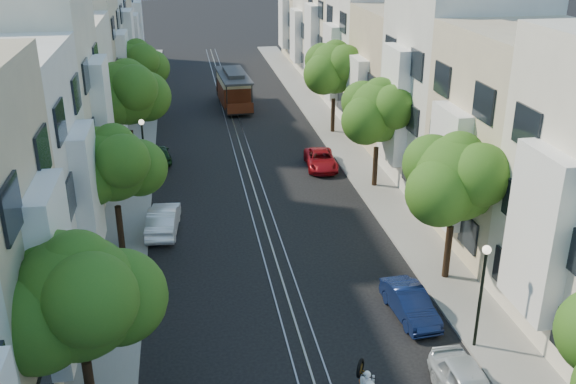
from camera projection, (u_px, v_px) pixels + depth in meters
name	position (u px, v px, depth m)	size (l,w,h in m)	color
ground	(242.00, 151.00, 44.86)	(200.00, 200.00, 0.00)	black
sidewalk_east	(343.00, 144.00, 45.94)	(2.50, 80.00, 0.12)	gray
sidewalk_west	(136.00, 155.00, 43.73)	(2.50, 80.00, 0.12)	gray
rail_left	(234.00, 151.00, 44.77)	(0.06, 80.00, 0.02)	gray
rail_slot	(242.00, 150.00, 44.86)	(0.06, 80.00, 0.02)	gray
rail_right	(250.00, 150.00, 44.94)	(0.06, 80.00, 0.02)	gray
lane_line	(242.00, 150.00, 44.86)	(0.08, 80.00, 0.01)	tan
townhouses_east	(410.00, 71.00, 44.59)	(7.75, 72.00, 12.00)	beige
townhouses_west	(55.00, 86.00, 41.01)	(7.75, 72.00, 11.76)	silver
tree_e_b	(457.00, 180.00, 26.83)	(4.93, 4.08, 6.68)	black
tree_e_c	(379.00, 113.00, 36.89)	(4.84, 3.99, 6.52)	black
tree_e_d	(335.00, 69.00, 46.80)	(5.01, 4.16, 6.85)	black
tree_w_a	(79.00, 300.00, 18.27)	(4.93, 4.08, 6.68)	black
tree_w_b	(115.00, 166.00, 29.31)	(4.72, 3.87, 6.27)	black
tree_w_c	(128.00, 94.00, 39.06)	(5.13, 4.28, 7.09)	black
tree_w_d	(137.00, 66.00, 49.25)	(4.84, 3.99, 6.52)	black
lamp_east	(483.00, 281.00, 22.89)	(0.32, 0.32, 4.16)	black
lamp_west	(143.00, 143.00, 37.34)	(0.32, 0.32, 4.16)	black
cable_car	(234.00, 87.00, 54.97)	(2.75, 7.61, 2.88)	black
parked_car_e_mid	(410.00, 303.00, 25.69)	(1.26, 3.61, 1.19)	#0C173D
parked_car_e_far	(321.00, 160.00, 41.46)	(1.86, 4.02, 1.12)	maroon
parked_car_w_mid	(163.00, 220.00, 32.78)	(1.43, 4.11, 1.35)	white
parked_car_w_far	(160.00, 153.00, 42.58)	(1.32, 3.28, 1.12)	#153416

